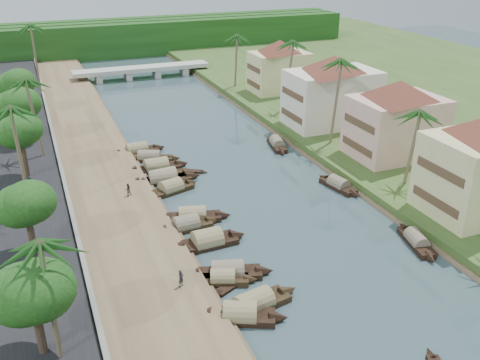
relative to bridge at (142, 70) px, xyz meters
name	(u,v)px	position (x,y,z in m)	size (l,w,h in m)	color
ground	(306,245)	(0.00, -72.00, -1.72)	(220.00, 220.00, 0.00)	#354950
left_bank	(103,186)	(-16.00, -52.00, -1.32)	(10.00, 180.00, 0.80)	brown
right_bank	(359,145)	(19.00, -52.00, -1.12)	(16.00, 180.00, 1.20)	#2E4A1D
road	(25,195)	(-24.50, -52.00, -1.02)	(8.00, 180.00, 1.40)	black
retaining_wall	(65,184)	(-20.20, -52.00, -0.37)	(0.40, 180.00, 1.10)	slate
treeline	(117,38)	(0.00, 28.00, 2.28)	(120.00, 14.00, 8.00)	#16370F
bridge	(142,70)	(0.00, 0.00, 0.00)	(28.00, 4.00, 2.40)	#AFAEA3
building_mid	(397,118)	(19.99, -58.00, 4.41)	(14.11, 14.11, 9.70)	beige
building_far	(332,90)	(18.99, -44.00, 4.66)	(15.59, 15.59, 10.20)	silver
building_distant	(279,65)	(19.99, -24.00, 4.16)	(12.62, 12.62, 9.20)	beige
sampan_1	(240,315)	(-9.90, -79.78, -1.31)	(7.57, 4.72, 2.24)	black
sampan_2	(254,304)	(-8.41, -78.94, -1.31)	(8.84, 3.44, 2.28)	black
sampan_3	(227,272)	(-8.78, -74.04, -1.31)	(8.36, 3.90, 2.21)	black
sampan_4	(223,279)	(-9.48, -74.79, -1.32)	(6.18, 3.39, 1.80)	black
sampan_5	(207,242)	(-8.75, -68.53, -1.30)	(8.14, 2.49, 2.53)	black
sampan_6	(186,225)	(-9.70, -64.76, -1.31)	(7.30, 2.11, 2.17)	black
sampan_7	(193,216)	(-8.56, -63.14, -1.31)	(8.37, 3.76, 2.19)	black
sampan_8	(171,189)	(-8.87, -55.81, -1.31)	(7.48, 3.82, 2.26)	black
sampan_9	(163,179)	(-9.09, -52.82, -1.30)	(9.51, 2.61, 2.35)	black
sampan_10	(164,178)	(-8.82, -52.49, -1.30)	(8.57, 2.71, 2.31)	black
sampan_11	(156,167)	(-8.95, -49.05, -1.30)	(8.65, 2.34, 2.44)	black
sampan_12	(149,158)	(-9.01, -45.39, -1.31)	(8.30, 4.51, 2.01)	black
sampan_13	(137,150)	(-9.97, -42.26, -1.31)	(8.09, 2.16, 2.20)	black
sampan_14	(416,241)	(9.76, -75.82, -1.32)	(2.98, 7.60, 1.87)	black
sampan_15	(338,185)	(9.56, -62.08, -1.31)	(2.75, 7.26, 1.95)	black
sampan_16	(277,144)	(8.77, -47.02, -1.31)	(3.04, 8.09, 1.98)	black
canoe_1	(235,284)	(-8.61, -75.38, -1.62)	(5.49, 3.29, 0.91)	black
canoe_2	(189,171)	(-5.31, -50.93, -1.62)	(4.61, 3.35, 0.73)	black
palm_1	(415,114)	(16.00, -65.91, 7.68)	(3.20, 3.20, 9.93)	brown
palm_2	(337,63)	(15.00, -51.16, 10.38)	(3.20, 3.20, 12.74)	brown
palm_3	(288,44)	(16.00, -34.95, 10.06)	(3.20, 3.20, 12.38)	brown
palm_4	(41,246)	(-23.00, -80.37, 8.16)	(3.20, 3.20, 10.23)	brown
palm_5	(12,111)	(-24.00, -58.11, 10.36)	(3.20, 3.20, 12.51)	brown
palm_6	(30,81)	(-22.00, -42.02, 9.30)	(3.20, 3.20, 11.41)	brown
palm_7	(235,37)	(14.00, -17.66, 8.58)	(3.20, 3.20, 10.86)	brown
palm_8	(31,27)	(-20.50, -11.09, 11.31)	(3.20, 3.20, 13.50)	brown
tree_1	(32,293)	(-24.00, -79.52, 4.46)	(4.79, 4.79, 6.83)	#4B382B
tree_2	(26,205)	(-24.00, -66.26, 4.44)	(4.47, 4.47, 6.69)	#4B382B
tree_3	(20,132)	(-24.00, -48.19, 5.13)	(4.50, 4.50, 7.41)	#4B382B
tree_4	(18,106)	(-24.00, -35.46, 4.67)	(5.31, 5.31, 7.25)	#4B382B
tree_5	(17,83)	(-24.00, -21.39, 4.37)	(5.01, 5.01, 6.82)	#4B382B
tree_6	(352,86)	(24.00, -41.66, 4.18)	(4.00, 4.00, 6.45)	#4B382B
person_near	(181,278)	(-13.14, -74.97, -0.18)	(0.54, 0.36, 1.49)	#222329
person_far	(128,190)	(-13.89, -56.55, -0.20)	(0.70, 0.55, 1.44)	#373426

